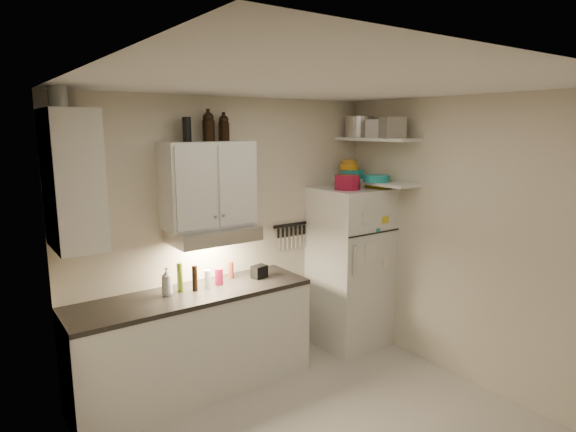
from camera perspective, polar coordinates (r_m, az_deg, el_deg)
ceiling at (r=3.32m, az=5.73°, el=15.43°), size 3.20×3.00×0.02m
back_wall at (r=4.67m, az=-6.87°, el=-2.24°), size 3.20×0.02×2.60m
left_wall at (r=2.75m, az=-21.61°, el=-12.05°), size 0.02×3.00×2.60m
right_wall at (r=4.64m, az=20.58°, el=-2.91°), size 0.02×3.00×2.60m
base_cabinet at (r=4.45m, az=-11.06°, el=-14.73°), size 2.10×0.60×0.88m
countertop at (r=4.28m, az=-11.27°, el=-9.14°), size 2.10×0.62×0.04m
upper_cabinet at (r=4.29m, az=-9.41°, el=3.70°), size 0.80×0.33×0.75m
side_cabinet at (r=3.78m, az=-24.17°, el=3.94°), size 0.33×0.55×1.00m
range_hood at (r=4.31m, az=-8.86°, el=-2.14°), size 0.76×0.46×0.12m
fridge at (r=5.22m, az=7.34°, el=-5.99°), size 0.70×0.68×1.70m
shelf_hi at (r=5.05m, az=10.44°, el=8.93°), size 0.30×0.95×0.03m
shelf_lo at (r=5.08m, az=10.28°, el=3.97°), size 0.30×0.95×0.03m
knife_strip at (r=5.01m, az=0.30°, el=-1.06°), size 0.42×0.02×0.03m
dutch_oven at (r=4.90m, az=7.02°, el=3.99°), size 0.34×0.34×0.15m
book_stack at (r=5.11m, az=10.67°, el=3.74°), size 0.23×0.26×0.08m
spice_jar at (r=5.07m, az=8.85°, el=3.82°), size 0.07×0.07×0.09m
stock_pot at (r=5.29m, az=8.48°, el=10.41°), size 0.33×0.33×0.22m
tin_a at (r=5.05m, az=10.41°, el=10.14°), size 0.23×0.22×0.18m
tin_b at (r=4.85m, az=12.26°, el=10.19°), size 0.27×0.27×0.20m
bowl_teal at (r=5.25m, az=7.71°, el=4.95°), size 0.25×0.25×0.10m
bowl_orange at (r=5.23m, az=7.28°, el=5.80°), size 0.20×0.20×0.06m
bowl_yellow at (r=5.23m, az=7.29°, el=6.39°), size 0.15×0.15×0.05m
plates at (r=4.98m, az=10.44°, el=4.41°), size 0.33×0.33×0.07m
growler_a at (r=4.31m, az=-9.42°, el=10.45°), size 0.11×0.11×0.26m
growler_b at (r=4.41m, az=-7.61°, el=10.34°), size 0.12×0.12×0.24m
thermos_a at (r=4.26m, az=-11.88°, el=10.03°), size 0.09×0.09×0.21m
thermos_b at (r=4.18m, az=-11.91°, el=10.00°), size 0.09×0.09×0.20m
side_jar at (r=3.75m, az=-25.65°, el=12.72°), size 0.14×0.14×0.17m
soap_bottle at (r=4.21m, az=-14.18°, el=-7.34°), size 0.11×0.11×0.27m
pepper_mill at (r=4.57m, az=-6.79°, el=-6.35°), size 0.06×0.06×0.16m
oil_bottle at (r=4.28m, az=-12.69°, el=-7.11°), size 0.06×0.06×0.26m
vinegar_bottle at (r=4.27m, az=-10.99°, el=-7.24°), size 0.06×0.06×0.23m
clear_bottle at (r=4.36m, az=-9.52°, el=-7.34°), size 0.05×0.05×0.16m
red_jar at (r=4.42m, az=-8.19°, el=-7.10°), size 0.08×0.08×0.15m
caddy at (r=4.57m, az=-3.42°, el=-6.60°), size 0.16×0.12×0.12m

